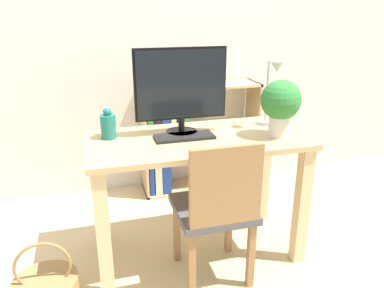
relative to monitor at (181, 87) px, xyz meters
name	(u,v)px	position (x,y,z in m)	size (l,w,h in m)	color
ground_plane	(196,250)	(0.06, -0.09, -1.01)	(10.00, 10.00, 0.00)	#CCB284
wall_back	(158,25)	(0.06, 0.95, 0.29)	(8.00, 0.05, 2.60)	silver
desk	(197,164)	(0.06, -0.09, -0.43)	(1.22, 0.60, 0.74)	tan
monitor	(181,87)	(0.00, 0.00, 0.00)	(0.52, 0.18, 0.48)	black
keyboard	(184,137)	(-0.01, -0.09, -0.26)	(0.33, 0.14, 0.02)	black
vase	(108,125)	(-0.41, 0.02, -0.19)	(0.08, 0.08, 0.17)	#1E7266
desk_lamp	(272,87)	(0.55, -0.01, -0.03)	(0.10, 0.19, 0.40)	#B7B7BC
potted_plant	(281,103)	(0.51, -0.20, -0.08)	(0.22, 0.22, 0.32)	silver
chair	(217,207)	(0.09, -0.37, -0.56)	(0.40, 0.40, 0.83)	#4C4C51
bookshelf	(179,137)	(0.17, 0.77, -0.56)	(0.94, 0.28, 0.87)	tan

